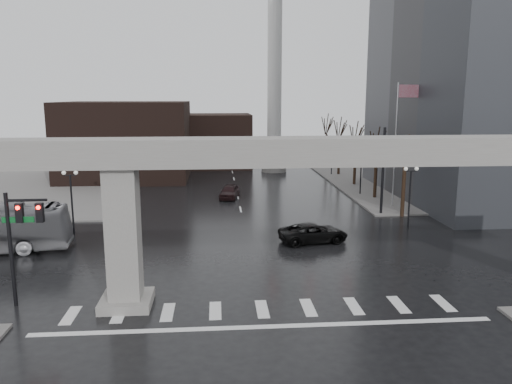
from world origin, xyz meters
TOP-DOWN VIEW (x-y plane):
  - ground at (0.00, 0.00)m, footprint 160.00×160.00m
  - sidewalk_ne at (26.00, 36.00)m, footprint 28.00×36.00m
  - sidewalk_nw at (-26.00, 36.00)m, footprint 28.00×36.00m
  - elevated_guideway at (1.26, 0.00)m, footprint 48.00×2.60m
  - building_far_left at (-14.00, 42.00)m, footprint 16.00×14.00m
  - building_far_mid at (-2.00, 52.00)m, footprint 10.00×10.00m
  - smokestack at (6.00, 46.00)m, footprint 3.60×3.60m
  - signal_mast_arm at (8.99, 18.80)m, footprint 12.12×0.43m
  - signal_left_pole at (-12.25, 0.50)m, footprint 2.30×0.30m
  - flagpole_assembly at (15.29, 22.00)m, footprint 2.06×0.12m
  - lamp_right_0 at (13.50, 14.00)m, footprint 1.22×0.32m
  - lamp_right_1 at (13.50, 28.00)m, footprint 1.22×0.32m
  - lamp_right_2 at (13.50, 42.00)m, footprint 1.22×0.32m
  - lamp_left_0 at (-13.50, 14.00)m, footprint 1.22×0.32m
  - lamp_left_1 at (-13.50, 28.00)m, footprint 1.22×0.32m
  - lamp_left_2 at (-13.50, 42.00)m, footprint 1.22×0.32m
  - tree_right_0 at (14.53, 18.02)m, footprint 1.09×1.58m
  - tree_right_1 at (14.53, 26.02)m, footprint 1.09×1.61m
  - tree_right_2 at (14.53, 34.02)m, footprint 1.10×1.63m
  - tree_right_3 at (14.53, 42.02)m, footprint 1.11×1.66m
  - tree_right_4 at (14.53, 50.02)m, footprint 1.12×1.69m
  - pickup_truck at (4.89, 10.56)m, footprint 5.48×3.25m
  - far_car at (-0.89, 27.40)m, footprint 2.55×4.52m

SIDE VIEW (x-z plane):
  - ground at x=0.00m, z-range 0.00..0.00m
  - sidewalk_ne at x=26.00m, z-range 0.00..0.15m
  - sidewalk_nw at x=-26.00m, z-range 0.00..0.15m
  - pickup_truck at x=4.89m, z-range 0.00..1.43m
  - far_car at x=-0.89m, z-range 0.00..1.45m
  - tree_right_0 at x=14.53m, z-range -0.97..6.54m
  - tree_right_1 at x=14.53m, z-range -0.99..6.69m
  - tree_right_2 at x=14.53m, z-range -1.01..6.84m
  - tree_right_3 at x=14.53m, z-range -1.03..6.99m
  - tree_right_4 at x=14.53m, z-range -1.05..7.14m
  - lamp_right_0 at x=13.50m, z-range 0.92..6.03m
  - lamp_right_1 at x=13.50m, z-range 0.92..6.03m
  - lamp_right_2 at x=13.50m, z-range 0.92..6.03m
  - lamp_left_0 at x=-13.50m, z-range 0.92..6.03m
  - lamp_left_1 at x=-13.50m, z-range 0.92..6.03m
  - lamp_left_2 at x=-13.50m, z-range 0.92..6.03m
  - building_far_mid at x=-2.00m, z-range 0.00..8.00m
  - signal_left_pole at x=-12.25m, z-range 1.07..7.07m
  - building_far_left at x=-14.00m, z-range 0.00..10.00m
  - signal_mast_arm at x=8.99m, z-range 1.83..9.83m
  - elevated_guideway at x=1.26m, z-range 2.53..11.23m
  - flagpole_assembly at x=15.29m, z-range 1.53..13.53m
  - smokestack at x=6.00m, z-range -1.65..28.35m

